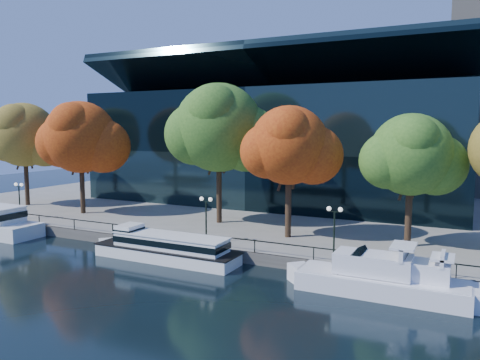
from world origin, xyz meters
The scene contains 15 objects.
ground centered at (0.00, 0.00, 0.00)m, with size 160.00×160.00×0.00m, color black.
promenade centered at (0.00, 36.38, 0.50)m, with size 90.00×67.08×1.00m.
railing centered at (0.00, 3.25, 1.94)m, with size 88.20×0.08×0.99m.
convention_building centered at (-4.00, 31.79, 8.51)m, with size 50.00×24.57×21.43m.
tour_boat centered at (-2.48, 0.93, 1.15)m, with size 14.25×3.18×2.70m.
cruiser_near centered at (15.06, 0.46, 1.11)m, with size 12.32×3.17×3.57m.
cruiser_far centered at (17.74, 0.74, 1.03)m, with size 9.98×2.77×3.26m.
tree_0 centered at (-31.64, 11.42, 10.04)m, with size 10.38×8.52×13.38m.
tree_1 centered at (-20.57, 10.18, 9.85)m, with size 10.55×8.65×13.26m.
tree_2 centered at (-3.28, 12.52, 10.94)m, with size 11.69×9.58×14.81m.
tree_3 centered at (5.69, 9.46, 9.37)m, with size 9.07×7.44×12.17m.
tree_4 centered at (16.11, 10.79, 8.72)m, with size 8.67×7.11×11.35m.
lamp_0 centered at (-24.48, 4.50, 3.98)m, with size 1.26×0.36×4.03m.
lamp_1 centered at (-0.33, 4.50, 3.98)m, with size 1.26×0.36×4.03m.
lamp_2 centered at (11.23, 4.50, 3.98)m, with size 1.26×0.36×4.03m.
Camera 1 is at (20.53, -30.77, 11.08)m, focal length 35.00 mm.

